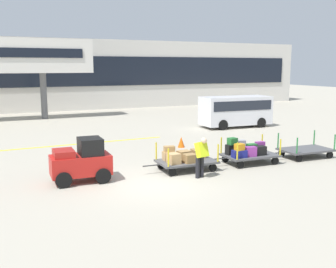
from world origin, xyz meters
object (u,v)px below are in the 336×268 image
at_px(baggage_cart_lead, 184,158).
at_px(baggage_cart_middle, 247,152).
at_px(baggage_tug, 81,161).
at_px(baggage_handler, 201,155).
at_px(baggage_cart_tail, 305,150).
at_px(safety_cone_near, 181,142).
at_px(shuttle_van, 236,109).

bearing_deg(baggage_cart_lead, baggage_cart_middle, -3.20).
bearing_deg(baggage_tug, baggage_handler, -18.89).
relative_size(baggage_tug, baggage_cart_tail, 0.71).
bearing_deg(baggage_tug, baggage_cart_tail, -2.61).
distance_m(baggage_cart_tail, safety_cone_near, 6.06).
xyz_separation_m(baggage_tug, shuttle_van, (12.56, 8.64, 0.48)).
height_order(baggage_tug, baggage_cart_tail, baggage_tug).
height_order(shuttle_van, safety_cone_near, shuttle_van).
bearing_deg(safety_cone_near, shuttle_van, 35.49).
bearing_deg(shuttle_van, baggage_tug, -145.48).
distance_m(baggage_tug, baggage_cart_lead, 4.09).
bearing_deg(baggage_cart_tail, baggage_tug, 177.39).
bearing_deg(baggage_cart_lead, baggage_handler, -88.07).
height_order(baggage_tug, safety_cone_near, baggage_tug).
distance_m(baggage_cart_lead, baggage_cart_tail, 6.08).
height_order(baggage_tug, baggage_handler, baggage_tug).
xyz_separation_m(baggage_cart_middle, shuttle_van, (5.55, 8.94, 0.71)).
bearing_deg(baggage_cart_middle, baggage_handler, -159.00).
distance_m(baggage_cart_lead, safety_cone_near, 4.56).
bearing_deg(baggage_handler, shuttle_van, 49.98).
bearing_deg(baggage_cart_middle, baggage_cart_tail, -2.96).
bearing_deg(shuttle_van, baggage_cart_lead, -134.02).
distance_m(baggage_cart_middle, baggage_handler, 3.12).
bearing_deg(baggage_cart_middle, shuttle_van, 58.19).
bearing_deg(baggage_handler, baggage_cart_tail, 8.95).
xyz_separation_m(baggage_handler, safety_cone_near, (1.91, 5.39, -0.59)).
relative_size(baggage_cart_tail, baggage_handler, 1.94).
xyz_separation_m(baggage_cart_middle, baggage_cart_tail, (3.13, -0.16, -0.18)).
bearing_deg(baggage_cart_middle, safety_cone_near, 102.98).
relative_size(baggage_cart_middle, safety_cone_near, 5.51).
bearing_deg(baggage_cart_tail, baggage_cart_lead, 176.92).
xyz_separation_m(shuttle_van, safety_cone_near, (-6.53, -4.66, -0.96)).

